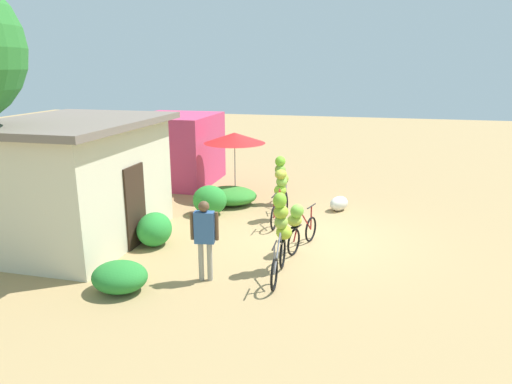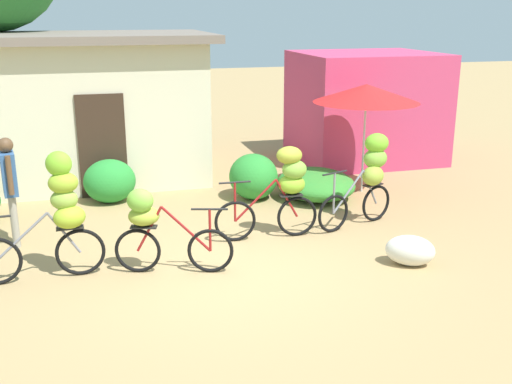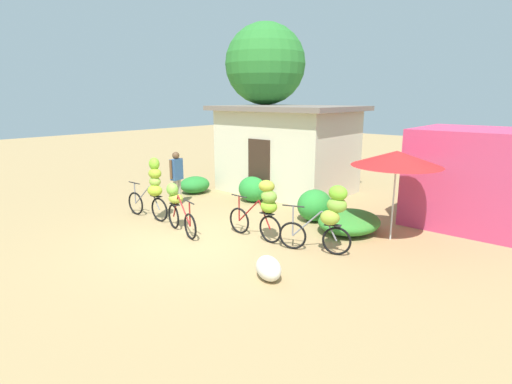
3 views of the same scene
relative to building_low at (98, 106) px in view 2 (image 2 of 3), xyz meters
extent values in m
plane|color=#A58657|center=(1.50, -5.65, -1.55)|extent=(60.00, 60.00, 0.00)
cube|color=beige|center=(0.00, 0.00, -0.10)|extent=(4.29, 3.09, 2.89)
cube|color=#72665B|center=(0.00, 0.00, 1.42)|extent=(4.79, 3.59, 0.16)
cube|color=#332319|center=(0.00, -1.56, -0.55)|extent=(0.90, 0.06, 2.00)
cube|color=#C23A64|center=(6.22, 0.05, -0.27)|extent=(3.20, 2.80, 2.55)
cylinder|color=brown|center=(-2.05, 1.28, 0.29)|extent=(0.34, 0.34, 3.67)
ellipsoid|color=#298B34|center=(0.08, -1.99, -1.13)|extent=(0.97, 0.82, 0.83)
ellipsoid|color=#2B8831|center=(2.76, -2.47, -1.11)|extent=(0.93, 1.01, 0.88)
ellipsoid|color=#34842E|center=(3.94, -2.72, -1.28)|extent=(1.49, 1.74, 0.54)
cylinder|color=beige|center=(4.98, -2.60, -0.51)|extent=(0.04, 0.04, 2.07)
cone|color=red|center=(4.98, -2.60, 0.43)|extent=(2.06, 2.06, 0.35)
torus|color=black|center=(-0.45, -5.28, -1.21)|extent=(0.67, 0.07, 0.67)
cylinder|color=slate|center=(-0.64, -5.29, -0.91)|extent=(0.41, 0.05, 0.62)
cylinder|color=slate|center=(-1.18, -5.31, -0.91)|extent=(0.72, 0.06, 0.63)
cube|color=black|center=(-0.56, -5.29, -0.85)|extent=(0.36, 0.15, 0.02)
ellipsoid|color=#96B52A|center=(-0.55, -5.33, -0.68)|extent=(0.50, 0.45, 0.31)
ellipsoid|color=#88AB3D|center=(-0.60, -5.27, -0.45)|extent=(0.37, 0.30, 0.28)
ellipsoid|color=#8DAE2B|center=(-0.60, -5.26, -0.22)|extent=(0.41, 0.34, 0.29)
ellipsoid|color=#77BC2A|center=(-0.63, -5.24, 0.04)|extent=(0.40, 0.35, 0.34)
torus|color=black|center=(1.28, -5.67, -1.23)|extent=(0.63, 0.22, 0.64)
torus|color=black|center=(0.31, -5.40, -1.23)|extent=(0.63, 0.22, 0.64)
cylinder|color=maroon|center=(0.48, -5.45, -0.91)|extent=(0.38, 0.14, 0.66)
cylinder|color=maroon|center=(0.96, -5.58, -0.91)|extent=(0.66, 0.22, 0.66)
cylinder|color=black|center=(1.28, -5.67, -0.62)|extent=(0.49, 0.16, 0.03)
cylinder|color=maroon|center=(1.28, -5.67, -0.92)|extent=(0.04, 0.04, 0.61)
cube|color=black|center=(0.41, -5.43, -0.88)|extent=(0.38, 0.23, 0.02)
ellipsoid|color=#9CB239|center=(0.42, -5.39, -0.73)|extent=(0.46, 0.38, 0.27)
ellipsoid|color=#76B93C|center=(0.38, -5.45, -0.49)|extent=(0.44, 0.40, 0.32)
torus|color=black|center=(1.89, -4.60, -1.21)|extent=(0.66, 0.07, 0.66)
torus|color=black|center=(2.90, -4.63, -1.21)|extent=(0.66, 0.07, 0.66)
cylinder|color=maroon|center=(2.72, -4.62, -0.90)|extent=(0.39, 0.05, 0.65)
cylinder|color=maroon|center=(2.22, -4.61, -0.90)|extent=(0.68, 0.06, 0.66)
cylinder|color=black|center=(1.89, -4.60, -0.58)|extent=(0.50, 0.05, 0.03)
cylinder|color=maroon|center=(1.89, -4.60, -0.90)|extent=(0.04, 0.04, 0.63)
cube|color=black|center=(2.80, -4.63, -0.85)|extent=(0.36, 0.15, 0.02)
ellipsoid|color=#83B62A|center=(2.82, -4.58, -0.69)|extent=(0.46, 0.38, 0.31)
ellipsoid|color=#78AC3B|center=(2.85, -4.62, -0.44)|extent=(0.40, 0.33, 0.31)
ellipsoid|color=#99A22F|center=(2.76, -4.60, -0.21)|extent=(0.43, 0.36, 0.28)
torus|color=black|center=(3.53, -4.62, -1.23)|extent=(0.62, 0.26, 0.64)
torus|color=black|center=(4.46, -4.29, -1.23)|extent=(0.62, 0.26, 0.64)
cylinder|color=slate|center=(4.29, -4.35, -0.91)|extent=(0.37, 0.16, 0.65)
cylinder|color=slate|center=(3.83, -4.51, -0.91)|extent=(0.64, 0.25, 0.66)
cylinder|color=black|center=(3.53, -4.62, -0.54)|extent=(0.48, 0.19, 0.03)
cylinder|color=slate|center=(3.53, -4.62, -0.88)|extent=(0.04, 0.04, 0.69)
cube|color=black|center=(4.36, -4.32, -0.88)|extent=(0.39, 0.25, 0.02)
ellipsoid|color=#90A836|center=(4.32, -4.39, -0.70)|extent=(0.52, 0.49, 0.33)
ellipsoid|color=#7AAB38|center=(4.41, -4.26, -0.44)|extent=(0.51, 0.45, 0.33)
ellipsoid|color=#73BF2A|center=(4.42, -4.26, -0.18)|extent=(0.43, 0.35, 0.33)
ellipsoid|color=silver|center=(4.08, -6.17, -1.33)|extent=(0.83, 0.74, 0.44)
cylinder|color=gray|center=(-1.45, -3.77, -1.13)|extent=(0.11, 0.11, 0.82)
cylinder|color=gray|center=(-1.42, -3.95, -1.13)|extent=(0.11, 0.11, 0.82)
cube|color=#33598C|center=(-1.43, -3.86, -0.39)|extent=(0.26, 0.43, 0.65)
cylinder|color=brown|center=(-1.47, -3.62, -0.36)|extent=(0.08, 0.08, 0.59)
cylinder|color=brown|center=(-1.39, -4.11, -0.36)|extent=(0.08, 0.08, 0.59)
sphere|color=brown|center=(-1.43, -3.86, 0.04)|extent=(0.22, 0.22, 0.22)
camera|label=1|loc=(-9.70, -7.00, 2.74)|focal=32.54mm
camera|label=2|loc=(-0.19, -13.42, 1.98)|focal=42.94mm
camera|label=3|loc=(8.38, -11.62, 1.78)|focal=28.04mm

